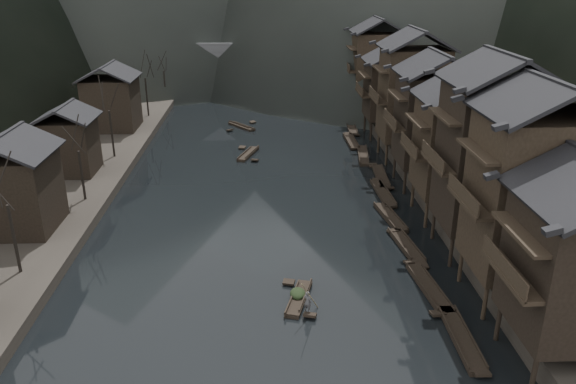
{
  "coord_description": "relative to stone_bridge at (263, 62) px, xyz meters",
  "views": [
    {
      "loc": [
        0.14,
        -33.85,
        21.33
      ],
      "look_at": [
        2.15,
        13.31,
        2.5
      ],
      "focal_mm": 35.0,
      "sensor_mm": 36.0,
      "label": 1
    }
  ],
  "objects": [
    {
      "name": "stilt_houses",
      "position": [
        17.28,
        -52.91,
        3.84
      ],
      "size": [
        9.0,
        67.6,
        16.06
      ],
      "color": "black",
      "rests_on": "ground"
    },
    {
      "name": "right_bank",
      "position": [
        35.0,
        -32.0,
        -4.21
      ],
      "size": [
        40.0,
        200.0,
        1.8
      ],
      "primitive_type": "cube",
      "color": "#2D2823",
      "rests_on": "ground"
    },
    {
      "name": "bamboo_pole",
      "position": [
        2.97,
        -74.35,
        -1.56
      ],
      "size": [
        1.42,
        1.87,
        3.15
      ],
      "primitive_type": "cylinder",
      "rotation": [
        0.62,
        0.0,
        -0.64
      ],
      "color": "#8C7A51",
      "rests_on": "boatman"
    },
    {
      "name": "stone_bridge",
      "position": [
        0.0,
        0.0,
        0.0
      ],
      "size": [
        40.0,
        6.0,
        9.0
      ],
      "color": "#4C4C4F",
      "rests_on": "ground"
    },
    {
      "name": "water",
      "position": [
        0.0,
        -72.0,
        -5.11
      ],
      "size": [
        300.0,
        300.0,
        0.0
      ],
      "primitive_type": "plane",
      "color": "black",
      "rests_on": "ground"
    },
    {
      "name": "midriver_boats",
      "position": [
        -2.58,
        -33.45,
        -4.91
      ],
      "size": [
        4.74,
        18.73,
        0.45
      ],
      "color": "black",
      "rests_on": "water"
    },
    {
      "name": "moored_sampans",
      "position": [
        11.95,
        -53.46,
        -4.91
      ],
      "size": [
        3.03,
        55.21,
        0.47
      ],
      "color": "black",
      "rests_on": "water"
    },
    {
      "name": "left_houses",
      "position": [
        -20.5,
        -51.88,
        0.55
      ],
      "size": [
        8.1,
        53.2,
        8.73
      ],
      "color": "black",
      "rests_on": "left_bank"
    },
    {
      "name": "bare_trees",
      "position": [
        -17.0,
        -48.8,
        1.69
      ],
      "size": [
        3.95,
        73.29,
        7.91
      ],
      "color": "black",
      "rests_on": "left_bank"
    },
    {
      "name": "hero_sampan",
      "position": [
        2.3,
        -72.69,
        -4.91
      ],
      "size": [
        2.22,
        4.98,
        0.43
      ],
      "color": "black",
      "rests_on": "water"
    },
    {
      "name": "cargo_heap",
      "position": [
        2.24,
        -72.47,
        -4.35
      ],
      "size": [
        1.09,
        1.42,
        0.65
      ],
      "primitive_type": "ellipsoid",
      "color": "black",
      "rests_on": "hero_sampan"
    },
    {
      "name": "left_bank",
      "position": [
        -35.0,
        -32.0,
        -4.51
      ],
      "size": [
        40.0,
        200.0,
        1.2
      ],
      "primitive_type": "cube",
      "color": "#2D2823",
      "rests_on": "ground"
    },
    {
      "name": "boatman",
      "position": [
        2.77,
        -74.35,
        -3.91
      ],
      "size": [
        0.66,
        0.64,
        1.53
      ],
      "primitive_type": "imported",
      "rotation": [
        0.0,
        0.0,
        2.45
      ],
      "color": "#545356",
      "rests_on": "hero_sampan"
    }
  ]
}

